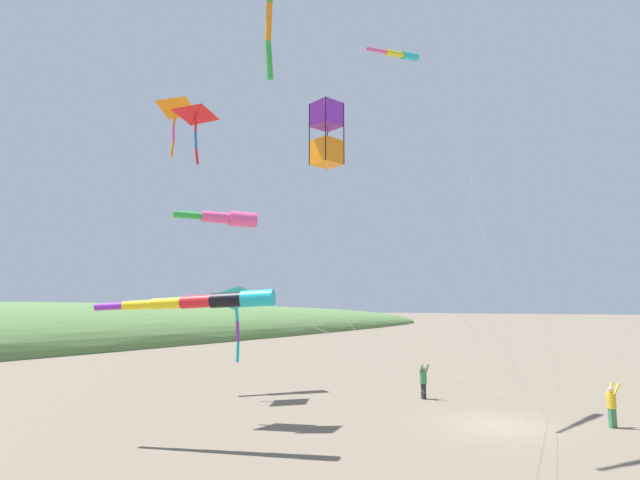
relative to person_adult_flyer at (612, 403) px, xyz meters
The scene contains 10 objects.
ground_plane 4.52m from the person_adult_flyer, 27.33° to the left, with size 600.00×600.00×0.00m, color #756654.
person_adult_flyer is the anchor object (origin of this frame).
person_child_green_jacket 8.72m from the person_adult_flyer, 12.49° to the right, with size 0.64×0.63×1.78m.
kite_delta_magenta_far_left 25.47m from the person_adult_flyer, 13.13° to the left, with size 10.82×5.47×16.26m.
kite_delta_red_high_left 20.85m from the person_adult_flyer, 28.93° to the left, with size 6.10×11.11×13.47m.
kite_delta_long_streamer_right 15.44m from the person_adult_flyer, 30.20° to the left, with size 12.90×9.05×5.52m.
kite_box_checkered_midright 17.06m from the person_adult_flyer, 76.18° to the left, with size 1.56×16.26×8.81m.
kite_windsock_purple_drifting 21.04m from the person_adult_flyer, ahead, with size 13.46×4.20×10.26m.
kite_windsock_small_distant 16.08m from the person_adult_flyer, 44.30° to the left, with size 12.31×7.93×5.26m.
kite_windsock_orange_high_right 17.92m from the person_adult_flyer, ahead, with size 6.50×4.63×17.63m.
Camera 1 is at (-5.57, 21.52, 4.70)m, focal length 28.80 mm.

